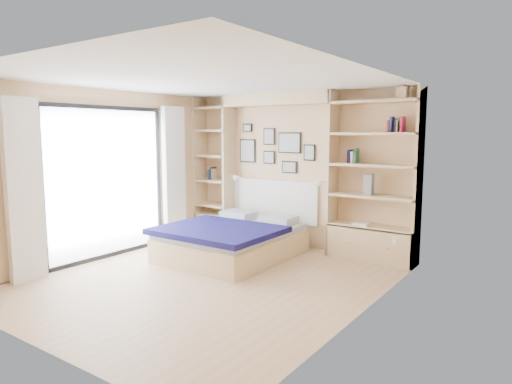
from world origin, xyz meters
The scene contains 8 objects.
ground centered at (0.00, 0.00, 0.00)m, with size 4.50×4.50×0.00m, color tan.
room_shell centered at (-0.39, 1.52, 1.08)m, with size 4.50×4.50×4.50m.
bed centered at (-0.45, 1.09, 0.27)m, with size 1.67×2.19×1.07m.
photo_gallery centered at (-0.45, 2.22, 1.60)m, with size 1.48×0.02×0.82m.
reading_lamps centered at (-0.30, 2.00, 1.10)m, with size 1.92×0.12×0.15m.
shelf_decor centered at (1.09, 2.07, 1.69)m, with size 3.55×0.23×2.03m.
deck centered at (-3.60, 0.00, 0.00)m, with size 3.20×4.00×0.05m, color #6C5D4F.
deck_chair centered at (-3.43, -0.04, 0.40)m, with size 0.56×0.87×0.84m.
Camera 1 is at (3.69, -4.26, 1.87)m, focal length 32.00 mm.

